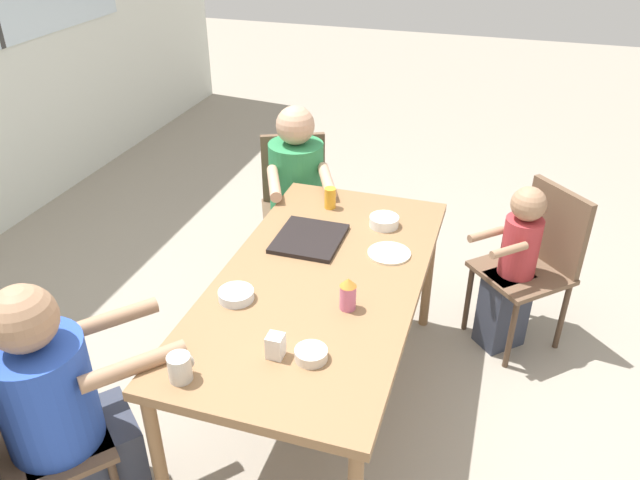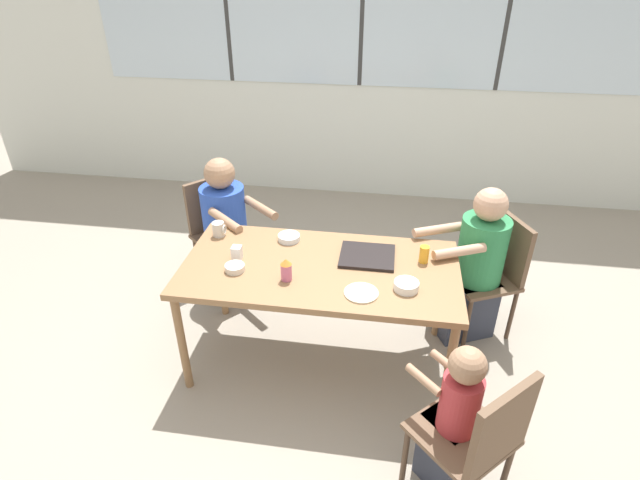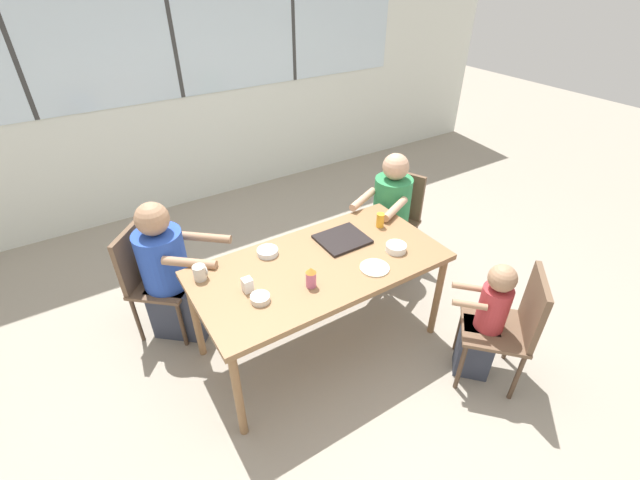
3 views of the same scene
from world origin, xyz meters
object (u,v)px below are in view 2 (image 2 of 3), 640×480
object	(u,v)px
person_man_blue_shirt	(229,234)
bowl_white_shallow	(289,238)
person_woman_green_shirt	(473,271)
bowl_fruit	(235,268)
person_toddler	(452,422)
juice_glass	(424,254)
sippy_cup	(286,269)
milk_carton_small	(237,253)
chair_for_toddler	(480,435)
bowl_cereal	(406,286)
coffee_mug	(219,229)
chair_for_woman_green_shirt	(495,266)
chair_for_man_blue_shirt	(217,224)

from	to	relation	value
person_man_blue_shirt	bowl_white_shallow	distance (m)	0.76
person_woman_green_shirt	bowl_fruit	xyz separation A→B (m)	(-1.45, -0.57, 0.26)
person_man_blue_shirt	person_toddler	xyz separation A→B (m)	(1.55, -1.47, -0.05)
person_woman_green_shirt	juice_glass	size ratio (longest dim) A/B	10.37
sippy_cup	milk_carton_small	size ratio (longest dim) A/B	1.57
chair_for_toddler	juice_glass	bearing A→B (deg)	59.68
bowl_cereal	person_man_blue_shirt	bearing A→B (deg)	147.02
juice_glass	milk_carton_small	bearing A→B (deg)	-172.92
person_toddler	sippy_cup	xyz separation A→B (m)	(-0.91, 0.62, 0.37)
juice_glass	milk_carton_small	distance (m)	1.12
coffee_mug	chair_for_toddler	bearing A→B (deg)	-36.40
coffee_mug	chair_for_woman_green_shirt	bearing A→B (deg)	7.97
person_man_blue_shirt	coffee_mug	size ratio (longest dim) A/B	11.34
person_woman_green_shirt	coffee_mug	bearing A→B (deg)	71.76
chair_for_man_blue_shirt	bowl_fruit	size ratio (longest dim) A/B	7.42
sippy_cup	coffee_mug	bearing A→B (deg)	141.86
chair_for_woman_green_shirt	bowl_white_shallow	xyz separation A→B (m)	(-1.36, -0.25, 0.25)
chair_for_woman_green_shirt	coffee_mug	xyz separation A→B (m)	(-1.83, -0.26, 0.28)
chair_for_woman_green_shirt	chair_for_toddler	bearing A→B (deg)	144.58
sippy_cup	juice_glass	distance (m)	0.83
sippy_cup	bowl_cereal	bearing A→B (deg)	0.60
person_toddler	juice_glass	distance (m)	0.99
chair_for_woman_green_shirt	person_toddler	distance (m)	1.35
chair_for_toddler	bowl_white_shallow	world-z (taller)	chair_for_toddler
bowl_fruit	bowl_cereal	bearing A→B (deg)	-2.08
bowl_fruit	coffee_mug	bearing A→B (deg)	120.22
bowl_fruit	person_toddler	bearing A→B (deg)	-28.15
chair_for_toddler	person_toddler	bearing A→B (deg)	90.00
person_woman_green_shirt	person_man_blue_shirt	bearing A→B (deg)	57.39
chair_for_woman_green_shirt	bowl_fruit	bearing A→B (deg)	86.97
chair_for_woman_green_shirt	sippy_cup	xyz separation A→B (m)	(-1.29, -0.68, 0.30)
person_man_blue_shirt	chair_for_woman_green_shirt	bearing A→B (deg)	125.33
chair_for_toddler	sippy_cup	distance (m)	1.29
milk_carton_small	bowl_fruit	world-z (taller)	milk_carton_small
chair_for_woman_green_shirt	bowl_cereal	distance (m)	0.95
sippy_cup	bowl_fruit	distance (m)	0.32
person_man_blue_shirt	bowl_cereal	bearing A→B (deg)	97.72
chair_for_man_blue_shirt	chair_for_toddler	size ratio (longest dim) A/B	1.00
bowl_fruit	milk_carton_small	bearing A→B (deg)	100.33
person_man_blue_shirt	juice_glass	distance (m)	1.55
person_toddler	coffee_mug	xyz separation A→B (m)	(-1.45, 1.04, 0.34)
bowl_white_shallow	bowl_fruit	size ratio (longest dim) A/B	1.21
bowl_cereal	chair_for_man_blue_shirt	bearing A→B (deg)	146.27
person_woman_green_shirt	bowl_white_shallow	xyz separation A→B (m)	(-1.21, -0.18, 0.26)
juice_glass	bowl_cereal	size ratio (longest dim) A/B	0.77
coffee_mug	juice_glass	world-z (taller)	juice_glass
chair_for_man_blue_shirt	bowl_fruit	world-z (taller)	chair_for_man_blue_shirt
person_woman_green_shirt	person_toddler	bearing A→B (deg)	145.05
chair_for_toddler	juice_glass	world-z (taller)	chair_for_toddler
coffee_mug	milk_carton_small	bearing A→B (deg)	-52.26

